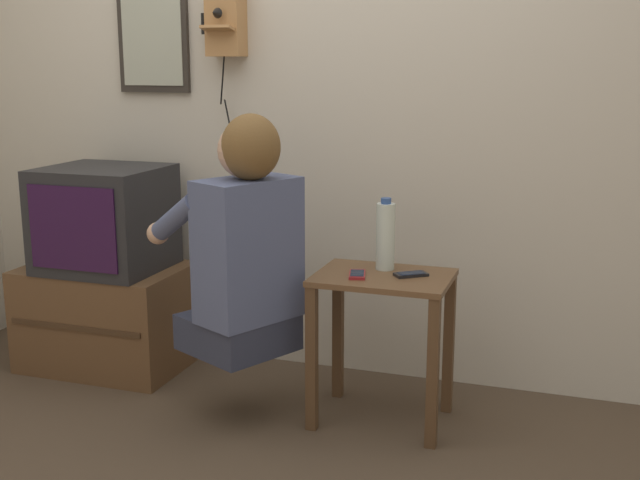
% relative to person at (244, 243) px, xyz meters
% --- Properties ---
extents(ground_plane, '(14.00, 14.00, 0.00)m').
position_rel_person_xyz_m(ground_plane, '(0.08, -0.38, -0.72)').
color(ground_plane, '#4C3D2D').
extents(wall_back, '(6.80, 0.05, 2.55)m').
position_rel_person_xyz_m(wall_back, '(0.08, 0.68, 0.56)').
color(wall_back, beige).
rests_on(wall_back, ground_plane).
extents(side_table, '(0.51, 0.38, 0.59)m').
position_rel_person_xyz_m(side_table, '(0.50, 0.18, -0.27)').
color(side_table, brown).
rests_on(side_table, ground_plane).
extents(person, '(0.62, 0.56, 0.92)m').
position_rel_person_xyz_m(person, '(0.00, 0.00, 0.00)').
color(person, '#2D3347').
rests_on(person, ground_plane).
extents(tv_stand, '(0.73, 0.50, 0.47)m').
position_rel_person_xyz_m(tv_stand, '(-0.85, 0.34, -0.48)').
color(tv_stand, brown).
rests_on(tv_stand, ground_plane).
extents(television, '(0.51, 0.48, 0.46)m').
position_rel_person_xyz_m(television, '(-0.82, 0.32, -0.02)').
color(television, '#232326').
rests_on(television, tv_stand).
extents(wall_phone_antique, '(0.20, 0.19, 0.73)m').
position_rel_person_xyz_m(wall_phone_antique, '(-0.33, 0.59, 0.85)').
color(wall_phone_antique, '#AD7A47').
extents(framed_picture, '(0.35, 0.03, 0.45)m').
position_rel_person_xyz_m(framed_picture, '(-0.72, 0.64, 0.75)').
color(framed_picture, '#2D2823').
extents(cell_phone_held, '(0.09, 0.14, 0.01)m').
position_rel_person_xyz_m(cell_phone_held, '(0.41, 0.13, -0.12)').
color(cell_phone_held, maroon).
rests_on(cell_phone_held, side_table).
extents(cell_phone_spare, '(0.13, 0.12, 0.01)m').
position_rel_person_xyz_m(cell_phone_spare, '(0.60, 0.19, -0.12)').
color(cell_phone_spare, black).
rests_on(cell_phone_spare, side_table).
extents(water_bottle, '(0.07, 0.07, 0.28)m').
position_rel_person_xyz_m(water_bottle, '(0.48, 0.26, 0.01)').
color(water_bottle, silver).
rests_on(water_bottle, side_table).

